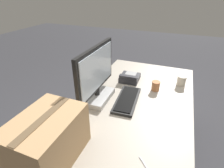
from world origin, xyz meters
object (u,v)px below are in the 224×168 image
at_px(paper_cup_left, 156,86).
at_px(paper_cup_right, 181,81).
at_px(keyboard, 127,100).
at_px(monitor, 97,78).
at_px(cardboard_box, 48,138).
at_px(desk_phone, 130,78).

distance_m(paper_cup_left, paper_cup_right, 0.28).
bearing_deg(keyboard, paper_cup_right, -46.29).
bearing_deg(monitor, paper_cup_right, -51.64).
height_order(paper_cup_left, cardboard_box, cardboard_box).
height_order(keyboard, cardboard_box, cardboard_box).
distance_m(keyboard, paper_cup_left, 0.32).
bearing_deg(cardboard_box, desk_phone, -7.99).
bearing_deg(monitor, keyboard, -75.90).
height_order(desk_phone, paper_cup_left, paper_cup_left).
bearing_deg(paper_cup_left, keyboard, 144.26).
distance_m(paper_cup_right, cardboard_box, 1.27).
height_order(monitor, desk_phone, monitor).
distance_m(desk_phone, paper_cup_right, 0.49).
bearing_deg(paper_cup_left, monitor, 126.85).
relative_size(monitor, keyboard, 1.36).
height_order(desk_phone, cardboard_box, cardboard_box).
height_order(monitor, keyboard, monitor).
height_order(keyboard, desk_phone, desk_phone).
relative_size(paper_cup_left, cardboard_box, 0.22).
bearing_deg(desk_phone, paper_cup_left, -111.97).
distance_m(keyboard, paper_cup_right, 0.59).
bearing_deg(paper_cup_left, desk_phone, 70.48).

